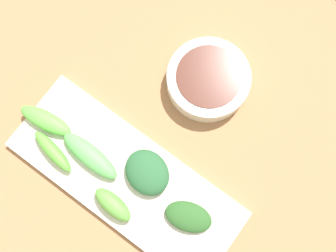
% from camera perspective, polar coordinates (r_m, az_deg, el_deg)
% --- Properties ---
extents(tabletop, '(2.10, 2.10, 0.02)m').
position_cam_1_polar(tabletop, '(0.64, 0.04, -2.93)').
color(tabletop, '#9D6F4A').
rests_on(tabletop, ground).
extents(sauce_bowl, '(0.13, 0.13, 0.04)m').
position_cam_1_polar(sauce_bowl, '(0.64, 5.45, 6.28)').
color(sauce_bowl, silver).
rests_on(sauce_bowl, tabletop).
extents(serving_plate, '(0.13, 0.35, 0.01)m').
position_cam_1_polar(serving_plate, '(0.63, -5.60, -7.08)').
color(serving_plate, silver).
rests_on(serving_plate, tabletop).
extents(broccoli_stalk_0, '(0.04, 0.10, 0.02)m').
position_cam_1_polar(broccoli_stalk_0, '(0.62, -10.50, -4.01)').
color(broccoli_stalk_0, '#5CB658').
rests_on(broccoli_stalk_0, serving_plate).
extents(broccoli_leafy_1, '(0.08, 0.08, 0.03)m').
position_cam_1_polar(broccoli_leafy_1, '(0.61, -2.57, -6.47)').
color(broccoli_leafy_1, '#285C34').
rests_on(broccoli_leafy_1, serving_plate).
extents(broccoli_leafy_2, '(0.06, 0.08, 0.02)m').
position_cam_1_polar(broccoli_leafy_2, '(0.61, 2.79, -12.18)').
color(broccoli_leafy_2, '#2B5A26').
rests_on(broccoli_leafy_2, serving_plate).
extents(broccoli_stalk_3, '(0.03, 0.07, 0.02)m').
position_cam_1_polar(broccoli_stalk_3, '(0.61, -7.47, -10.54)').
color(broccoli_stalk_3, '#5CA040').
rests_on(broccoli_stalk_3, serving_plate).
extents(broccoli_stalk_4, '(0.04, 0.09, 0.02)m').
position_cam_1_polar(broccoli_stalk_4, '(0.65, -16.24, 0.71)').
color(broccoli_stalk_4, '#5DB744').
rests_on(broccoli_stalk_4, serving_plate).
extents(broccoli_stalk_5, '(0.03, 0.08, 0.02)m').
position_cam_1_polar(broccoli_stalk_5, '(0.63, -15.32, -3.37)').
color(broccoli_stalk_5, '#5DB73E').
rests_on(broccoli_stalk_5, serving_plate).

